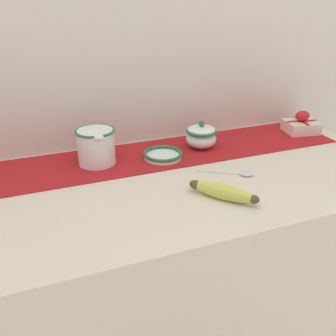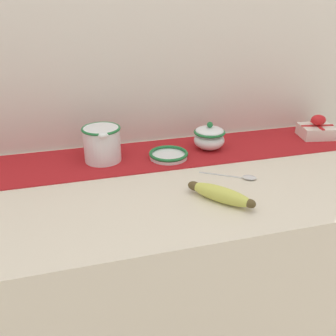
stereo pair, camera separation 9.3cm
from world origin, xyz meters
The scene contains 9 objects.
countertop centered at (0.00, 0.00, 0.45)m, with size 1.53×0.64×0.89m, color beige.
back_wall centered at (0.00, 0.34, 1.20)m, with size 2.33×0.04×2.40m, color silver.
table_runner centered at (0.00, 0.18, 0.90)m, with size 1.41×0.25×0.00m, color #A8191E.
cream_pitcher centered at (-0.13, 0.18, 0.96)m, with size 0.12×0.14×0.11m.
sugar_bowl centered at (0.23, 0.18, 0.94)m, with size 0.11×0.11×0.10m.
small_dish centered at (0.07, 0.14, 0.91)m, with size 0.13×0.13×0.02m.
banana centered at (0.13, -0.15, 0.91)m, with size 0.14×0.16×0.04m.
spoon centered at (0.25, -0.05, 0.90)m, with size 0.15×0.10×0.01m.
gift_box centered at (0.65, 0.18, 0.93)m, with size 0.13×0.12×0.08m.
Camera 1 is at (-0.31, -0.89, 1.38)m, focal length 40.00 mm.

